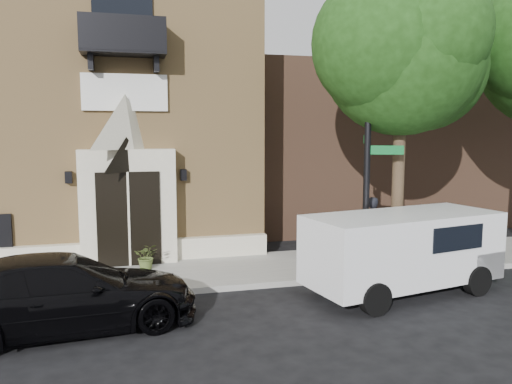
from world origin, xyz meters
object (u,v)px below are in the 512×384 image
(cargo_van, at_px, (408,248))
(fire_hydrant, at_px, (388,256))
(street_sign, at_px, (368,153))
(black_sedan, at_px, (64,293))
(dumpster, at_px, (461,239))
(pedestrian_near, at_px, (371,229))

(cargo_van, height_order, fire_hydrant, cargo_van)
(cargo_van, bearing_deg, street_sign, 97.29)
(black_sedan, distance_m, dumpster, 10.45)
(street_sign, xyz_separation_m, pedestrian_near, (0.70, 1.08, -2.21))
(street_sign, relative_size, dumpster, 2.88)
(cargo_van, xyz_separation_m, pedestrian_near, (0.27, 2.41, -0.00))
(black_sedan, relative_size, cargo_van, 1.02)
(black_sedan, distance_m, pedestrian_near, 8.42)
(fire_hydrant, bearing_deg, black_sedan, -167.85)
(dumpster, bearing_deg, street_sign, 176.97)
(cargo_van, height_order, street_sign, street_sign)
(fire_hydrant, xyz_separation_m, dumpster, (2.39, 0.20, 0.27))
(dumpster, bearing_deg, cargo_van, -156.30)
(cargo_van, height_order, pedestrian_near, pedestrian_near)
(black_sedan, height_order, pedestrian_near, pedestrian_near)
(cargo_van, xyz_separation_m, fire_hydrant, (0.21, 1.32, -0.52))
(street_sign, bearing_deg, black_sedan, -145.52)
(black_sedan, relative_size, pedestrian_near, 2.77)
(black_sedan, distance_m, cargo_van, 7.69)
(black_sedan, bearing_deg, pedestrian_near, -78.29)
(street_sign, bearing_deg, cargo_van, -50.53)
(fire_hydrant, height_order, dumpster, dumpster)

